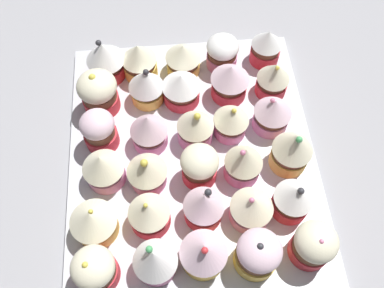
# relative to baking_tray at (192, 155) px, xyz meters

# --- Properties ---
(ground_plane) EXTENTS (1.80, 1.80, 0.03)m
(ground_plane) POSITION_rel_baking_tray_xyz_m (0.00, 0.00, -0.02)
(ground_plane) COLOR #9E9EA3
(baking_tray) EXTENTS (0.46, 0.39, 0.01)m
(baking_tray) POSITION_rel_baking_tray_xyz_m (0.00, 0.00, 0.00)
(baking_tray) COLOR silver
(baking_tray) RESTS_ON ground_plane
(cupcake_0) EXTENTS (0.07, 0.07, 0.08)m
(cupcake_0) POSITION_rel_baking_tray_xyz_m (-0.17, -0.13, 0.05)
(cupcake_0) COLOR #D1333D
(cupcake_0) RESTS_ON baking_tray
(cupcake_1) EXTENTS (0.06, 0.06, 0.08)m
(cupcake_1) POSITION_rel_baking_tray_xyz_m (-0.10, -0.14, 0.05)
(cupcake_1) COLOR #D1333D
(cupcake_1) RESTS_ON baking_tray
(cupcake_2) EXTENTS (0.05, 0.05, 0.07)m
(cupcake_2) POSITION_rel_baking_tray_xyz_m (-0.03, -0.14, 0.04)
(cupcake_2) COLOR #D1333D
(cupcake_2) RESTS_ON baking_tray
(cupcake_3) EXTENTS (0.06, 0.06, 0.07)m
(cupcake_3) POSITION_rel_baking_tray_xyz_m (0.03, -0.14, 0.04)
(cupcake_3) COLOR pink
(cupcake_3) RESTS_ON baking_tray
(cupcake_4) EXTENTS (0.07, 0.07, 0.07)m
(cupcake_4) POSITION_rel_baking_tray_xyz_m (0.11, -0.15, 0.04)
(cupcake_4) COLOR #EFC651
(cupcake_4) RESTS_ON baking_tray
(cupcake_5) EXTENTS (0.06, 0.06, 0.07)m
(cupcake_5) POSITION_rel_baking_tray_xyz_m (0.18, -0.14, 0.04)
(cupcake_5) COLOR #D1333D
(cupcake_5) RESTS_ON baking_tray
(cupcake_6) EXTENTS (0.06, 0.06, 0.07)m
(cupcake_6) POSITION_rel_baking_tray_xyz_m (-0.17, -0.08, 0.04)
(cupcake_6) COLOR #EFC651
(cupcake_6) RESTS_ON baking_tray
(cupcake_7) EXTENTS (0.06, 0.06, 0.08)m
(cupcake_7) POSITION_rel_baking_tray_xyz_m (-0.11, -0.07, 0.04)
(cupcake_7) COLOR #EFC651
(cupcake_7) RESTS_ON baking_tray
(cupcake_8) EXTENTS (0.06, 0.06, 0.07)m
(cupcake_8) POSITION_rel_baking_tray_xyz_m (-0.03, -0.07, 0.04)
(cupcake_8) COLOR pink
(cupcake_8) RESTS_ON baking_tray
(cupcake_9) EXTENTS (0.06, 0.06, 0.07)m
(cupcake_9) POSITION_rel_baking_tray_xyz_m (0.04, -0.07, 0.04)
(cupcake_9) COLOR pink
(cupcake_9) RESTS_ON baking_tray
(cupcake_10) EXTENTS (0.06, 0.06, 0.07)m
(cupcake_10) POSITION_rel_baking_tray_xyz_m (0.11, -0.07, 0.04)
(cupcake_10) COLOR #D1333D
(cupcake_10) RESTS_ON baking_tray
(cupcake_11) EXTENTS (0.06, 0.06, 0.08)m
(cupcake_11) POSITION_rel_baking_tray_xyz_m (0.18, -0.06, 0.05)
(cupcake_11) COLOR pink
(cupcake_11) RESTS_ON baking_tray
(cupcake_12) EXTENTS (0.06, 0.06, 0.06)m
(cupcake_12) POSITION_rel_baking_tray_xyz_m (-0.17, -0.00, 0.04)
(cupcake_12) COLOR #EFC651
(cupcake_12) RESTS_ON baking_tray
(cupcake_13) EXTENTS (0.06, 0.06, 0.06)m
(cupcake_13) POSITION_rel_baking_tray_xyz_m (-0.11, -0.01, 0.04)
(cupcake_13) COLOR #D1333D
(cupcake_13) RESTS_ON baking_tray
(cupcake_14) EXTENTS (0.06, 0.06, 0.08)m
(cupcake_14) POSITION_rel_baking_tray_xyz_m (-0.03, 0.01, 0.04)
(cupcake_14) COLOR pink
(cupcake_14) RESTS_ON baking_tray
(cupcake_15) EXTENTS (0.06, 0.06, 0.07)m
(cupcake_15) POSITION_rel_baking_tray_xyz_m (0.04, 0.01, 0.04)
(cupcake_15) COLOR #D1333D
(cupcake_15) RESTS_ON baking_tray
(cupcake_16) EXTENTS (0.06, 0.06, 0.08)m
(cupcake_16) POSITION_rel_baking_tray_xyz_m (0.11, 0.01, 0.05)
(cupcake_16) COLOR #D1333D
(cupcake_16) RESTS_ON baking_tray
(cupcake_17) EXTENTS (0.07, 0.07, 0.08)m
(cupcake_17) POSITION_rel_baking_tray_xyz_m (0.17, 0.00, 0.05)
(cupcake_17) COLOR #EFC651
(cupcake_17) RESTS_ON baking_tray
(cupcake_18) EXTENTS (0.06, 0.06, 0.06)m
(cupcake_18) POSITION_rel_baking_tray_xyz_m (-0.18, 0.07, 0.04)
(cupcake_18) COLOR pink
(cupcake_18) RESTS_ON baking_tray
(cupcake_19) EXTENTS (0.07, 0.07, 0.07)m
(cupcake_19) POSITION_rel_baking_tray_xyz_m (-0.11, 0.07, 0.04)
(cupcake_19) COLOR #D1333D
(cupcake_19) RESTS_ON baking_tray
(cupcake_20) EXTENTS (0.06, 0.06, 0.07)m
(cupcake_20) POSITION_rel_baking_tray_xyz_m (-0.03, 0.07, 0.04)
(cupcake_20) COLOR pink
(cupcake_20) RESTS_ON baking_tray
(cupcake_21) EXTENTS (0.06, 0.06, 0.08)m
(cupcake_21) POSITION_rel_baking_tray_xyz_m (0.04, 0.07, 0.05)
(cupcake_21) COLOR pink
(cupcake_21) RESTS_ON baking_tray
(cupcake_22) EXTENTS (0.06, 0.06, 0.07)m
(cupcake_22) POSITION_rel_baking_tray_xyz_m (0.11, 0.07, 0.04)
(cupcake_22) COLOR pink
(cupcake_22) RESTS_ON baking_tray
(cupcake_23) EXTENTS (0.06, 0.06, 0.08)m
(cupcake_23) POSITION_rel_baking_tray_xyz_m (0.18, 0.07, 0.04)
(cupcake_23) COLOR #EFC651
(cupcake_23) RESTS_ON baking_tray
(cupcake_24) EXTENTS (0.05, 0.05, 0.07)m
(cupcake_24) POSITION_rel_baking_tray_xyz_m (-0.18, 0.15, 0.04)
(cupcake_24) COLOR #D1333D
(cupcake_24) RESTS_ON baking_tray
(cupcake_25) EXTENTS (0.05, 0.05, 0.07)m
(cupcake_25) POSITION_rel_baking_tray_xyz_m (-0.11, 0.15, 0.04)
(cupcake_25) COLOR #D1333D
(cupcake_25) RESTS_ON baking_tray
(cupcake_26) EXTENTS (0.06, 0.06, 0.07)m
(cupcake_26) POSITION_rel_baking_tray_xyz_m (-0.04, 0.13, 0.04)
(cupcake_26) COLOR pink
(cupcake_26) RESTS_ON baking_tray
(cupcake_27) EXTENTS (0.06, 0.06, 0.09)m
(cupcake_27) POSITION_rel_baking_tray_xyz_m (0.03, 0.15, 0.05)
(cupcake_27) COLOR #EFC651
(cupcake_27) RESTS_ON baking_tray
(cupcake_28) EXTENTS (0.06, 0.06, 0.07)m
(cupcake_28) POSITION_rel_baking_tray_xyz_m (0.11, 0.14, 0.04)
(cupcake_28) COLOR #D1333D
(cupcake_28) RESTS_ON baking_tray
(cupcake_29) EXTENTS (0.06, 0.06, 0.07)m
(cupcake_29) POSITION_rel_baking_tray_xyz_m (0.17, 0.15, 0.04)
(cupcake_29) COLOR #D1333D
(cupcake_29) RESTS_ON baking_tray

